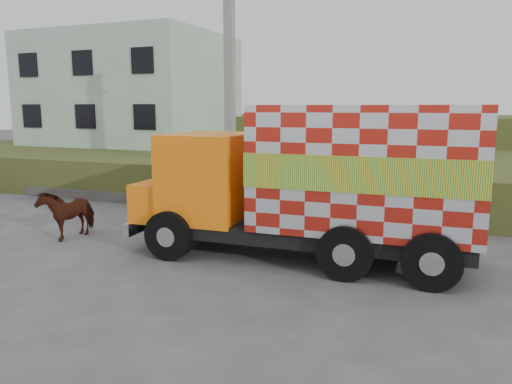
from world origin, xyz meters
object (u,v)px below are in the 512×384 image
at_px(cow, 68,213).
at_px(pedestrian, 256,141).
at_px(cargo_truck, 319,182).
at_px(utility_pole, 230,92).

height_order(cow, pedestrian, pedestrian).
bearing_deg(cow, cargo_truck, 7.60).
relative_size(utility_pole, pedestrian, 4.32).
relative_size(cargo_truck, pedestrian, 4.42).
height_order(utility_pole, cargo_truck, utility_pole).
bearing_deg(cow, pedestrian, 59.95).
bearing_deg(cargo_truck, utility_pole, 131.82).
bearing_deg(cargo_truck, cow, -177.08).
height_order(utility_pole, pedestrian, utility_pole).
bearing_deg(pedestrian, utility_pole, 9.25).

